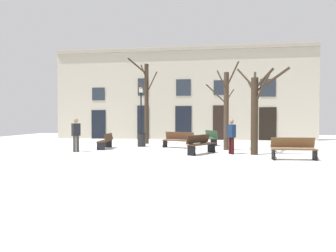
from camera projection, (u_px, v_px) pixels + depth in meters
The scene contains 14 objects.
ground_plane at pixel (163, 151), 15.37m from camera, with size 32.96×32.96×0.00m, color white.
building_facade at pixel (181, 93), 24.02m from camera, with size 20.60×0.60×7.33m.
tree_foreground at pixel (226, 109), 15.92m from camera, with size 1.69×1.65×4.52m.
tree_left_of_center at pixel (146, 100), 19.91m from camera, with size 1.87×2.01×5.50m.
tree_right_of_center at pixel (256, 108), 13.92m from camera, with size 2.26×2.13×4.11m.
streetlamp at pixel (141, 108), 22.73m from camera, with size 0.30×0.30×4.03m.
litter_bin at pixel (142, 140), 17.91m from camera, with size 0.50×0.50×0.79m.
bench_back_to_back_left at pixel (201, 144), 14.20m from camera, with size 1.36×1.79×0.90m.
bench_facing_shops at pixel (209, 138), 18.98m from camera, with size 1.16×1.68×0.91m.
bench_far_corner at pixel (294, 148), 12.17m from camera, with size 1.77×0.57×0.90m.
bench_back_to_back_right at pixel (106, 141), 16.67m from camera, with size 0.69×1.80×0.84m.
bench_near_center_tree at pixel (178, 140), 17.02m from camera, with size 1.84×1.15×0.90m.
person_by_shop_door at pixel (231, 135), 14.11m from camera, with size 0.40×0.44×1.62m.
person_near_bench at pixel (76, 133), 15.01m from camera, with size 0.40×0.44×1.67m.
Camera 1 is at (2.43, -15.14, 1.67)m, focal length 32.51 mm.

